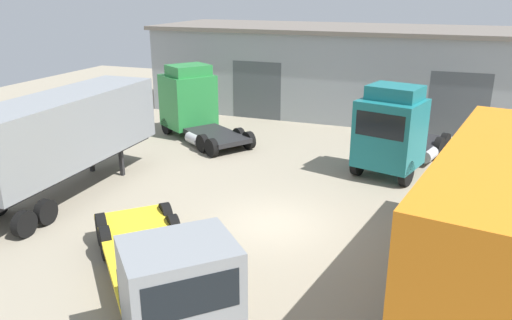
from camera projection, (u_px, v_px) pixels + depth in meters
The scene contains 7 objects.
ground_plane at pixel (273, 224), 17.53m from camera, with size 60.00×60.00×0.00m, color gray.
warehouse_building at pixel (363, 71), 32.60m from camera, with size 27.41×8.63×5.56m.
tractor_unit_teal at pixel (395, 132), 21.84m from camera, with size 4.12×6.80×4.00m.
container_trailer_red at pixel (65, 132), 19.47m from camera, with size 2.67×9.10×3.99m.
tractor_unit_green at pixel (192, 103), 27.69m from camera, with size 6.43×5.46×3.92m.
container_trailer_black at pixel (492, 204), 12.81m from camera, with size 4.18×10.18×4.08m.
flatbed_truck_grey at pixel (169, 276), 11.95m from camera, with size 6.96×7.08×2.72m.
Camera 1 is at (5.09, -15.03, 7.82)m, focal length 35.00 mm.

